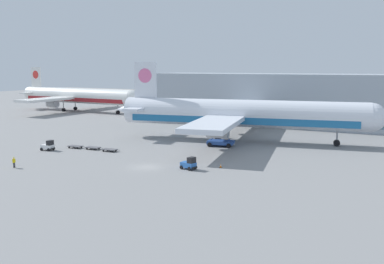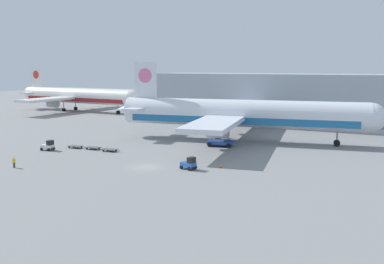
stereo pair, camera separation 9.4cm
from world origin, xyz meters
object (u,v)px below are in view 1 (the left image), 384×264
at_px(traffic_cone_near, 221,166).
at_px(baggage_dolly_lead, 75,146).
at_px(baggage_dolly_third, 110,149).
at_px(baggage_tug_mid, 189,164).
at_px(ground_crew_near, 14,161).
at_px(baggage_tug_foreground, 48,146).
at_px(baggage_dolly_second, 93,147).
at_px(airplane_distant, 75,96).
at_px(airplane_main, 237,114).
at_px(scissor_lift_loader, 221,136).

bearing_deg(traffic_cone_near, baggage_dolly_lead, 176.01).
bearing_deg(baggage_dolly_third, baggage_tug_mid, -18.68).
bearing_deg(ground_crew_near, baggage_tug_mid, 117.70).
distance_m(baggage_tug_foreground, baggage_dolly_lead, 5.17).
bearing_deg(baggage_dolly_second, airplane_distant, 131.93).
relative_size(airplane_main, traffic_cone_near, 84.79).
bearing_deg(baggage_dolly_lead, ground_crew_near, -83.07).
relative_size(baggage_tug_foreground, ground_crew_near, 1.49).
relative_size(airplane_main, baggage_dolly_second, 15.46).
relative_size(baggage_dolly_third, traffic_cone_near, 5.49).
bearing_deg(scissor_lift_loader, airplane_distant, 141.46).
xyz_separation_m(airplane_main, traffic_cone_near, (6.56, -24.18, -5.51)).
bearing_deg(baggage_dolly_lead, baggage_tug_mid, -13.44).
height_order(baggage_dolly_second, baggage_dolly_third, same).
bearing_deg(ground_crew_near, baggage_dolly_third, 166.02).
xyz_separation_m(baggage_dolly_second, ground_crew_near, (-1.17, -17.70, 0.64)).
xyz_separation_m(baggage_tug_foreground, baggage_dolly_third, (11.17, 4.51, -0.49)).
relative_size(baggage_dolly_lead, traffic_cone_near, 5.49).
distance_m(baggage_dolly_third, ground_crew_near, 18.35).
bearing_deg(airplane_distant, baggage_tug_mid, -36.36).
distance_m(airplane_distant, scissor_lift_loader, 83.81).
bearing_deg(ground_crew_near, airplane_main, 152.77).
bearing_deg(ground_crew_near, scissor_lift_loader, 148.53).
xyz_separation_m(airplane_main, baggage_tug_foreground, (-28.58, -26.10, -4.96)).
distance_m(scissor_lift_loader, ground_crew_near, 38.98).
xyz_separation_m(baggage_tug_foreground, baggage_dolly_lead, (3.02, 4.17, -0.49)).
bearing_deg(ground_crew_near, baggage_dolly_lead, -167.77).
distance_m(baggage_dolly_lead, ground_crew_near, 17.44).
bearing_deg(baggage_tug_foreground, ground_crew_near, -73.44).
height_order(airplane_distant, ground_crew_near, airplane_distant).
bearing_deg(baggage_dolly_second, ground_crew_near, -96.16).
xyz_separation_m(airplane_main, ground_crew_near, (-22.74, -39.13, -4.81)).
bearing_deg(baggage_dolly_third, traffic_cone_near, -8.53).
distance_m(baggage_dolly_second, baggage_dolly_third, 4.16).
height_order(airplane_distant, baggage_tug_foreground, airplane_distant).
height_order(airplane_main, airplane_distant, airplane_main).
bearing_deg(baggage_tug_foreground, baggage_dolly_lead, 46.46).
height_order(baggage_tug_foreground, baggage_dolly_third, baggage_tug_foreground).
height_order(ground_crew_near, traffic_cone_near, ground_crew_near).
xyz_separation_m(airplane_distant, ground_crew_near, (51.71, -71.89, -4.38)).
bearing_deg(scissor_lift_loader, baggage_dolly_lead, -159.15).
bearing_deg(baggage_tug_foreground, scissor_lift_loader, 26.89).
xyz_separation_m(baggage_tug_mid, ground_crew_near, (-25.33, -11.69, 0.16)).
bearing_deg(traffic_cone_near, baggage_tug_mid, -140.55).
bearing_deg(baggage_tug_mid, airplane_distant, 154.99).
bearing_deg(scissor_lift_loader, ground_crew_near, -134.60).
bearing_deg(baggage_dolly_second, baggage_dolly_lead, -175.17).
bearing_deg(airplane_main, baggage_tug_mid, -94.81).
xyz_separation_m(baggage_tug_mid, traffic_cone_near, (3.97, 3.26, -0.54)).
height_order(baggage_dolly_third, traffic_cone_near, traffic_cone_near).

